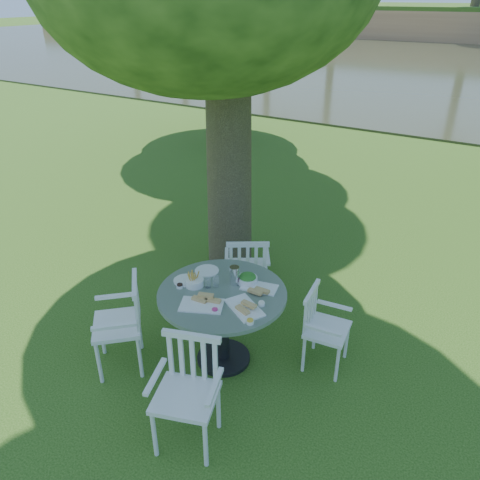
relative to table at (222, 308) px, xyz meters
name	(u,v)px	position (x,y,z in m)	size (l,w,h in m)	color
ground	(232,307)	(-0.41, 0.83, -0.67)	(140.00, 140.00, 0.00)	#1D410D
table	(222,308)	(0.00, 0.00, 0.00)	(1.27, 1.27, 0.86)	black
chair_ne	(319,322)	(0.86, 0.47, -0.16)	(0.46, 0.48, 0.87)	white
chair_nw	(247,268)	(-0.25, 0.93, -0.10)	(0.65, 0.64, 0.97)	white
chair_sw	(126,318)	(-0.79, -0.54, -0.08)	(0.69, 0.69, 1.00)	white
chair_se	(189,382)	(0.26, -0.92, -0.08)	(0.62, 0.60, 0.99)	white
tableware	(224,286)	(-0.02, 0.06, 0.22)	(1.11, 0.86, 0.20)	white
river	(475,71)	(-0.41, 23.83, -0.67)	(100.00, 28.00, 0.12)	#30331E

